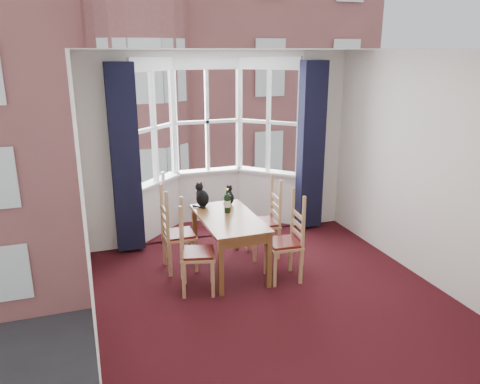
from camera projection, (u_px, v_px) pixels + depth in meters
name	position (u px, v px, depth m)	size (l,w,h in m)	color
floor	(278.00, 303.00, 5.38)	(4.50, 4.50, 0.00)	black
ceiling	(285.00, 49.00, 4.56)	(4.50, 4.50, 0.00)	white
wall_left	(84.00, 206.00, 4.34)	(4.50, 4.50, 0.00)	silver
wall_right	(435.00, 171.00, 5.59)	(4.50, 4.50, 0.00)	silver
wall_near	(427.00, 282.00, 2.93)	(4.00, 4.00, 0.00)	silver
wall_back_pier_left	(107.00, 155.00, 6.49)	(0.70, 0.12, 2.80)	silver
wall_back_pier_right	(319.00, 140.00, 7.52)	(0.70, 0.12, 2.80)	silver
bay_window	(211.00, 141.00, 7.46)	(2.76, 0.94, 2.80)	white
curtain_left	(125.00, 160.00, 6.41)	(0.38, 0.22, 2.60)	black
curtain_right	(311.00, 146.00, 7.30)	(0.38, 0.22, 2.60)	black
dining_table	(229.00, 224.00, 6.02)	(0.72, 1.33, 0.74)	brown
chair_left_near	(190.00, 255.00, 5.53)	(0.49, 0.50, 0.92)	tan
chair_left_far	(172.00, 236.00, 6.08)	(0.41, 0.43, 0.92)	tan
chair_right_near	(290.00, 243.00, 5.85)	(0.43, 0.45, 0.92)	tan
chair_right_far	(269.00, 223.00, 6.54)	(0.43, 0.45, 0.92)	tan
cat_left	(202.00, 197.00, 6.39)	(0.23, 0.28, 0.34)	black
cat_right	(229.00, 197.00, 6.47)	(0.20, 0.23, 0.27)	black
wine_bottle	(227.00, 202.00, 6.12)	(0.08, 0.08, 0.32)	black
candle_tall	(163.00, 176.00, 7.20)	(0.06, 0.06, 0.13)	white
street	(110.00, 168.00, 36.29)	(80.00, 80.00, 0.00)	#333335
tenement_building	(130.00, 83.00, 17.58)	(18.40, 7.80, 15.20)	#98524E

